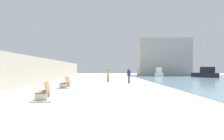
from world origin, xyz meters
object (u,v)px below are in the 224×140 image
object	(u,v)px
boat_far_right	(159,73)
boat_nearest	(205,73)
bench_near	(43,96)
bench_far	(65,85)
person_standing	(129,74)
person_walking	(108,75)

from	to	relation	value
boat_far_right	boat_nearest	bearing A→B (deg)	-41.57
bench_near	bench_far	size ratio (longest dim) A/B	1.05
bench_near	boat_nearest	world-z (taller)	boat_nearest
bench_near	person_standing	distance (m)	15.48
bench_far	boat_nearest	distance (m)	34.27
boat_nearest	boat_far_right	bearing A→B (deg)	138.43
person_walking	person_standing	distance (m)	3.13
bench_near	boat_far_right	xyz separation A→B (m)	(15.18, 40.06, 0.52)
person_standing	bench_far	bearing A→B (deg)	-134.09
person_walking	boat_nearest	distance (m)	25.67
bench_far	boat_nearest	bearing A→B (deg)	47.77
person_walking	boat_far_right	distance (m)	26.44
bench_far	person_walking	distance (m)	9.22
person_walking	boat_nearest	xyz separation A→B (m)	(19.25, 16.98, -0.13)
bench_far	boat_nearest	xyz separation A→B (m)	(23.03, 25.37, 0.55)
bench_near	person_standing	bearing A→B (deg)	67.40
bench_near	boat_nearest	size ratio (longest dim) A/B	0.29
bench_near	boat_far_right	distance (m)	42.84
person_walking	boat_far_right	size ratio (longest dim) A/B	0.29
bench_near	person_walking	xyz separation A→B (m)	(3.57, 16.31, 0.68)
bench_far	person_standing	size ratio (longest dim) A/B	1.21
person_walking	bench_near	bearing A→B (deg)	-102.33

